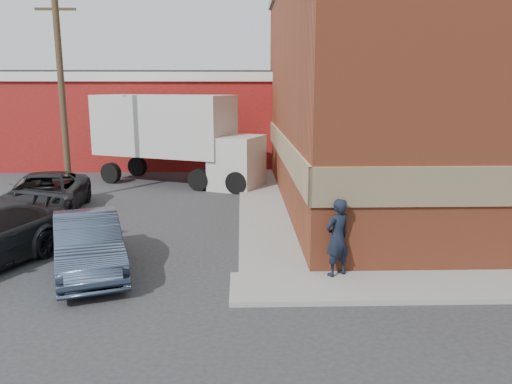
# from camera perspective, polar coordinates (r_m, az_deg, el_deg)

# --- Properties ---
(ground) EXTENTS (90.00, 90.00, 0.00)m
(ground) POSITION_cam_1_polar(r_m,az_deg,el_deg) (12.77, -0.63, -9.65)
(ground) COLOR #28282B
(ground) RESTS_ON ground
(brick_building) EXTENTS (14.25, 18.25, 9.36)m
(brick_building) POSITION_cam_1_polar(r_m,az_deg,el_deg) (22.61, 21.38, 11.08)
(brick_building) COLOR #984327
(brick_building) RESTS_ON ground
(sidewalk_west) EXTENTS (1.80, 18.00, 0.12)m
(sidewalk_west) POSITION_cam_1_polar(r_m,az_deg,el_deg) (21.40, 0.53, -0.60)
(sidewalk_west) COLOR gray
(sidewalk_west) RESTS_ON ground
(warehouse) EXTENTS (16.30, 8.30, 5.60)m
(warehouse) POSITION_cam_1_polar(r_m,az_deg,el_deg) (32.45, -12.08, 8.32)
(warehouse) COLOR maroon
(warehouse) RESTS_ON ground
(utility_pole) EXTENTS (2.00, 0.26, 9.00)m
(utility_pole) POSITION_cam_1_polar(r_m,az_deg,el_deg) (22.11, -21.36, 11.25)
(utility_pole) COLOR brown
(utility_pole) RESTS_ON ground
(man) EXTENTS (0.85, 0.77, 1.94)m
(man) POSITION_cam_1_polar(r_m,az_deg,el_deg) (12.39, 9.28, -5.15)
(man) COLOR black
(man) RESTS_ON sidewalk_south
(sedan) EXTENTS (3.02, 4.81, 1.50)m
(sedan) POSITION_cam_1_polar(r_m,az_deg,el_deg) (13.58, -18.65, -5.62)
(sedan) COLOR #313D52
(sedan) RESTS_ON ground
(suv_a) EXTENTS (3.11, 5.76, 1.53)m
(suv_a) POSITION_cam_1_polar(r_m,az_deg,el_deg) (20.14, -23.08, -0.30)
(suv_a) COLOR black
(suv_a) RESTS_ON ground
(box_truck) EXTENTS (9.06, 5.84, 4.32)m
(box_truck) POSITION_cam_1_polar(r_m,az_deg,el_deg) (24.65, -8.76, 6.64)
(box_truck) COLOR beige
(box_truck) RESTS_ON ground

